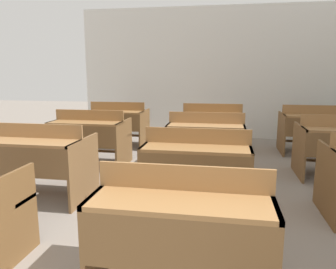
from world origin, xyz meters
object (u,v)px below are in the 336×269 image
(bench_second_left, at_px, (38,159))
(bench_back_left, at_px, (118,122))
(bench_front_center, at_px, (183,227))
(bench_second_center, at_px, (197,166))
(bench_third_center, at_px, (206,140))
(bench_back_center, at_px, (212,125))
(bench_back_right, at_px, (313,128))
(bench_third_left, at_px, (90,136))

(bench_second_left, xyz_separation_m, bench_back_left, (-0.00, 2.72, 0.00))
(bench_front_center, distance_m, bench_second_center, 1.34)
(bench_front_center, xyz_separation_m, bench_third_center, (-0.03, 2.70, 0.00))
(bench_front_center, xyz_separation_m, bench_back_left, (-1.79, 4.05, 0.00))
(bench_back_left, xyz_separation_m, bench_back_center, (1.79, -0.02, 0.00))
(bench_back_left, distance_m, bench_back_right, 3.52)
(bench_third_center, bearing_deg, bench_second_center, -90.34)
(bench_third_left, distance_m, bench_third_center, 1.74)
(bench_third_left, height_order, bench_back_left, same)
(bench_back_left, bearing_deg, bench_front_center, -66.20)
(bench_front_center, relative_size, bench_third_left, 1.00)
(bench_front_center, bearing_deg, bench_back_left, 113.80)
(bench_front_center, height_order, bench_back_left, same)
(bench_second_center, height_order, bench_back_left, same)
(bench_second_center, height_order, bench_third_left, same)
(bench_back_right, bearing_deg, bench_back_left, 179.91)
(bench_front_center, distance_m, bench_back_center, 4.03)
(bench_back_center, bearing_deg, bench_third_left, -142.77)
(bench_second_center, relative_size, bench_back_right, 1.00)
(bench_front_center, xyz_separation_m, bench_third_left, (-1.76, 2.69, 0.00))
(bench_front_center, distance_m, bench_back_left, 4.43)
(bench_third_center, relative_size, bench_back_right, 1.00)
(bench_back_left, relative_size, bench_back_right, 1.00)
(bench_second_center, height_order, bench_back_center, same)
(bench_back_center, relative_size, bench_back_right, 1.00)
(bench_back_center, xyz_separation_m, bench_back_right, (1.73, 0.01, 0.00))
(bench_back_left, distance_m, bench_back_center, 1.79)
(bench_second_left, distance_m, bench_back_right, 4.44)
(bench_second_center, distance_m, bench_back_left, 3.23)
(bench_second_center, distance_m, bench_back_right, 3.24)
(bench_second_left, height_order, bench_second_center, same)
(bench_back_left, relative_size, bench_back_center, 1.00)
(bench_third_left, bearing_deg, bench_third_center, 0.25)
(bench_third_left, distance_m, bench_back_center, 2.22)
(bench_second_left, height_order, bench_back_left, same)
(bench_third_center, bearing_deg, bench_back_right, 37.45)
(bench_second_center, relative_size, bench_back_center, 1.00)
(bench_third_left, relative_size, bench_back_right, 1.00)
(bench_second_left, distance_m, bench_back_left, 2.72)
(bench_second_left, height_order, bench_back_center, same)
(bench_second_center, distance_m, bench_back_center, 2.70)
(bench_second_left, relative_size, bench_back_left, 1.00)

